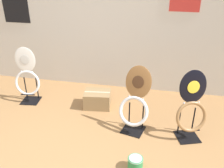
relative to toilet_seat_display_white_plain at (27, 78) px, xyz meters
The scene contains 6 objects.
wall_back 1.63m from the toilet_seat_display_white_plain, 37.45° to the left, with size 8.00×0.07×2.60m.
toilet_seat_display_white_plain is the anchor object (origin of this frame).
toilet_seat_display_woodgrain 1.80m from the toilet_seat_display_white_plain, 13.12° to the right, with size 0.44×0.40×0.89m.
toilet_seat_display_jazz_black 2.50m from the toilet_seat_display_white_plain, 10.07° to the right, with size 0.43×0.36×0.93m.
paint_can 2.20m from the toilet_seat_display_white_plain, 31.37° to the right, with size 0.17×0.17×0.16m.
storage_box 1.16m from the toilet_seat_display_white_plain, ahead, with size 0.44×0.37×0.25m.
Camera 1 is at (0.93, -1.73, 2.10)m, focal length 40.00 mm.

